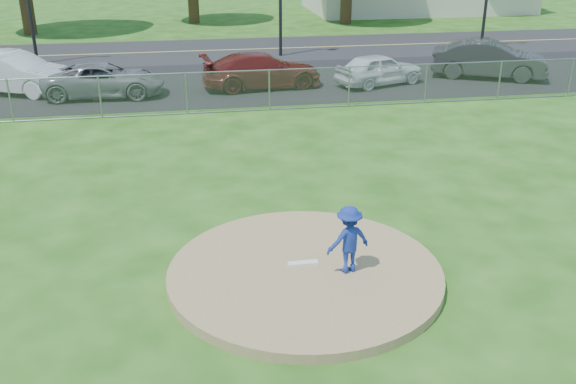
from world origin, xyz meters
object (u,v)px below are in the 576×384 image
object	(u,v)px
parked_car_white	(13,73)
parked_car_darkred	(262,70)
parked_car_gray	(104,80)
traffic_cone	(97,91)
pitcher	(349,239)
parked_car_pearl	(379,69)
parked_car_charcoal	(489,59)

from	to	relation	value
parked_car_white	parked_car_darkred	distance (m)	10.01
parked_car_gray	parked_car_darkred	distance (m)	6.35
traffic_cone	pitcher	bearing A→B (deg)	-67.18
traffic_cone	parked_car_pearl	distance (m)	11.58
parked_car_pearl	parked_car_white	bearing A→B (deg)	65.84
pitcher	parked_car_charcoal	size ratio (longest dim) A/B	0.28
parked_car_darkred	parked_car_gray	bearing A→B (deg)	87.37
parked_car_white	pitcher	bearing A→B (deg)	-125.39
parked_car_charcoal	parked_car_white	bearing A→B (deg)	112.87
parked_car_darkred	parked_car_charcoal	xyz separation A→B (m)	(10.10, 0.10, 0.09)
pitcher	parked_car_pearl	xyz separation A→B (m)	(5.33, 15.32, -0.21)
parked_car_white	parked_car_darkred	xyz separation A→B (m)	(9.98, -0.77, -0.09)
parked_car_white	parked_car_charcoal	bearing A→B (deg)	-67.65
traffic_cone	parked_car_white	bearing A→B (deg)	154.18
parked_car_darkred	pitcher	bearing A→B (deg)	172.47
parked_car_pearl	pitcher	bearing A→B (deg)	140.94
parked_car_charcoal	traffic_cone	bearing A→B (deg)	118.10
parked_car_pearl	parked_car_charcoal	distance (m)	5.16
pitcher	parked_car_gray	size ratio (longest dim) A/B	0.29
traffic_cone	parked_car_darkred	distance (m)	6.66
pitcher	parked_car_charcoal	bearing A→B (deg)	-137.99
parked_car_white	parked_car_gray	xyz separation A→B (m)	(3.64, -1.17, -0.16)
pitcher	parked_car_darkred	size ratio (longest dim) A/B	0.28
pitcher	parked_car_charcoal	xyz separation A→B (m)	(10.47, 15.76, -0.07)
parked_car_darkred	parked_car_charcoal	world-z (taller)	parked_car_charcoal
pitcher	parked_car_gray	world-z (taller)	pitcher
pitcher	parked_car_white	bearing A→B (deg)	-74.07
traffic_cone	parked_car_charcoal	bearing A→B (deg)	3.30
parked_car_gray	parked_car_charcoal	world-z (taller)	parked_car_charcoal
parked_car_gray	parked_car_darkred	world-z (taller)	parked_car_darkred
traffic_cone	parked_car_darkred	xyz separation A→B (m)	(6.60, 0.87, 0.38)
pitcher	parked_car_darkred	world-z (taller)	pitcher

